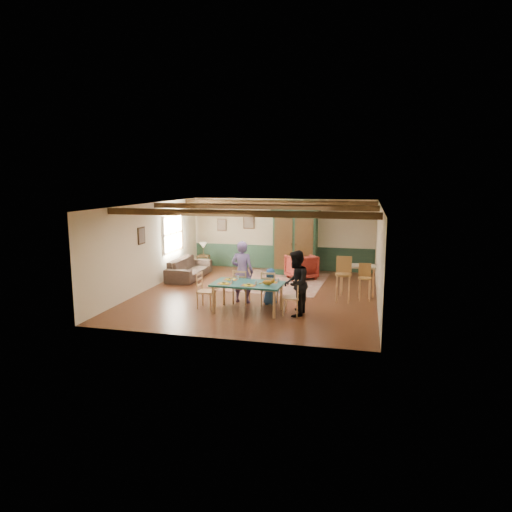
% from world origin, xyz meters
% --- Properties ---
extents(floor, '(8.00, 8.00, 0.00)m').
position_xyz_m(floor, '(0.00, 0.00, 0.00)').
color(floor, '#4B2415').
rests_on(floor, ground).
extents(wall_back, '(7.00, 0.02, 2.70)m').
position_xyz_m(wall_back, '(0.00, 4.00, 1.35)').
color(wall_back, beige).
rests_on(wall_back, floor).
extents(wall_left, '(0.02, 8.00, 2.70)m').
position_xyz_m(wall_left, '(-3.50, 0.00, 1.35)').
color(wall_left, beige).
rests_on(wall_left, floor).
extents(wall_right, '(0.02, 8.00, 2.70)m').
position_xyz_m(wall_right, '(3.50, 0.00, 1.35)').
color(wall_right, beige).
rests_on(wall_right, floor).
extents(ceiling, '(7.00, 8.00, 0.02)m').
position_xyz_m(ceiling, '(0.00, 0.00, 2.70)').
color(ceiling, beige).
rests_on(ceiling, wall_back).
extents(wainscot_back, '(6.95, 0.03, 0.90)m').
position_xyz_m(wainscot_back, '(0.00, 3.98, 0.45)').
color(wainscot_back, '#213C2C').
rests_on(wainscot_back, floor).
extents(ceiling_beam_front, '(6.95, 0.16, 0.16)m').
position_xyz_m(ceiling_beam_front, '(0.00, -2.30, 2.61)').
color(ceiling_beam_front, '#301F0D').
rests_on(ceiling_beam_front, ceiling).
extents(ceiling_beam_mid, '(6.95, 0.16, 0.16)m').
position_xyz_m(ceiling_beam_mid, '(0.00, 0.40, 2.61)').
color(ceiling_beam_mid, '#301F0D').
rests_on(ceiling_beam_mid, ceiling).
extents(ceiling_beam_back, '(6.95, 0.16, 0.16)m').
position_xyz_m(ceiling_beam_back, '(0.00, 3.00, 2.61)').
color(ceiling_beam_back, '#301F0D').
rests_on(ceiling_beam_back, ceiling).
extents(window_left, '(0.06, 1.60, 1.30)m').
position_xyz_m(window_left, '(-3.47, 1.70, 1.55)').
color(window_left, white).
rests_on(window_left, wall_left).
extents(picture_left_wall, '(0.04, 0.42, 0.52)m').
position_xyz_m(picture_left_wall, '(-3.47, -0.60, 1.75)').
color(picture_left_wall, gray).
rests_on(picture_left_wall, wall_left).
extents(picture_back_a, '(0.45, 0.04, 0.55)m').
position_xyz_m(picture_back_a, '(-1.30, 3.97, 1.80)').
color(picture_back_a, gray).
rests_on(picture_back_a, wall_back).
extents(picture_back_b, '(0.38, 0.04, 0.48)m').
position_xyz_m(picture_back_b, '(-2.40, 3.97, 1.65)').
color(picture_back_b, gray).
rests_on(picture_back_b, wall_back).
extents(dining_table, '(1.86, 1.09, 0.76)m').
position_xyz_m(dining_table, '(0.17, -1.85, 0.38)').
color(dining_table, '#1B5651').
rests_on(dining_table, floor).
extents(dining_chair_far_left, '(0.44, 0.46, 0.96)m').
position_xyz_m(dining_chair_far_left, '(-0.21, -1.10, 0.48)').
color(dining_chair_far_left, tan).
rests_on(dining_chair_far_left, floor).
extents(dining_chair_far_right, '(0.44, 0.46, 0.96)m').
position_xyz_m(dining_chair_far_right, '(0.60, -1.13, 0.48)').
color(dining_chair_far_right, tan).
rests_on(dining_chair_far_right, floor).
extents(dining_chair_end_left, '(0.46, 0.44, 0.96)m').
position_xyz_m(dining_chair_end_left, '(-1.00, -1.80, 0.48)').
color(dining_chair_end_left, tan).
rests_on(dining_chair_end_left, floor).
extents(dining_chair_end_right, '(0.46, 0.44, 0.96)m').
position_xyz_m(dining_chair_end_right, '(1.33, -1.89, 0.48)').
color(dining_chair_end_right, tan).
rests_on(dining_chair_end_right, floor).
extents(person_man, '(0.65, 0.44, 1.75)m').
position_xyz_m(person_man, '(-0.20, -1.02, 0.87)').
color(person_man, '#705999').
rests_on(person_man, floor).
extents(person_woman, '(0.67, 0.84, 1.67)m').
position_xyz_m(person_woman, '(1.43, -1.90, 0.84)').
color(person_woman, black).
rests_on(person_woman, floor).
extents(person_child, '(0.51, 0.34, 1.02)m').
position_xyz_m(person_child, '(0.61, -1.05, 0.51)').
color(person_child, '#255296').
rests_on(person_child, floor).
extents(cat, '(0.37, 0.16, 0.18)m').
position_xyz_m(cat, '(0.72, -1.97, 0.85)').
color(cat, orange).
rests_on(cat, dining_table).
extents(place_setting_near_left, '(0.42, 0.32, 0.11)m').
position_xyz_m(place_setting_near_left, '(-0.40, -2.08, 0.82)').
color(place_setting_near_left, yellow).
rests_on(place_setting_near_left, dining_table).
extents(place_setting_near_center, '(0.42, 0.32, 0.11)m').
position_xyz_m(place_setting_near_center, '(0.26, -2.10, 0.82)').
color(place_setting_near_center, yellow).
rests_on(place_setting_near_center, dining_table).
extents(place_setting_far_left, '(0.42, 0.32, 0.11)m').
position_xyz_m(place_setting_far_left, '(-0.38, -1.57, 0.82)').
color(place_setting_far_left, yellow).
rests_on(place_setting_far_left, dining_table).
extents(place_setting_far_right, '(0.42, 0.32, 0.11)m').
position_xyz_m(place_setting_far_right, '(0.74, -1.62, 0.82)').
color(place_setting_far_right, yellow).
rests_on(place_setting_far_right, dining_table).
extents(area_rug, '(3.23, 3.77, 0.01)m').
position_xyz_m(area_rug, '(0.28, 1.77, 0.01)').
color(area_rug, tan).
rests_on(area_rug, floor).
extents(armoire, '(1.73, 0.77, 2.39)m').
position_xyz_m(armoire, '(0.65, 3.13, 1.20)').
color(armoire, '#132F20').
rests_on(armoire, floor).
extents(armchair, '(1.27, 1.28, 0.84)m').
position_xyz_m(armchair, '(0.98, 2.42, 0.42)').
color(armchair, '#551211').
rests_on(armchair, floor).
extents(sofa, '(0.96, 2.37, 0.69)m').
position_xyz_m(sofa, '(-2.88, 1.67, 0.34)').
color(sofa, '#372A22').
rests_on(sofa, floor).
extents(end_table, '(0.48, 0.48, 0.55)m').
position_xyz_m(end_table, '(-2.88, 3.12, 0.27)').
color(end_table, '#301F0D').
rests_on(end_table, floor).
extents(table_lamp, '(0.29, 0.29, 0.50)m').
position_xyz_m(table_lamp, '(-2.88, 3.12, 0.80)').
color(table_lamp, tan).
rests_on(table_lamp, end_table).
extents(counter_table, '(1.09, 0.65, 0.90)m').
position_xyz_m(counter_table, '(2.92, 0.65, 0.45)').
color(counter_table, beige).
rests_on(counter_table, floor).
extents(bar_stool_left, '(0.45, 0.50, 1.28)m').
position_xyz_m(bar_stool_left, '(2.55, -0.30, 0.64)').
color(bar_stool_left, '#A57740').
rests_on(bar_stool_left, floor).
extents(bar_stool_right, '(0.41, 0.44, 1.05)m').
position_xyz_m(bar_stool_right, '(3.14, 0.04, 0.52)').
color(bar_stool_right, '#A57740').
rests_on(bar_stool_right, floor).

